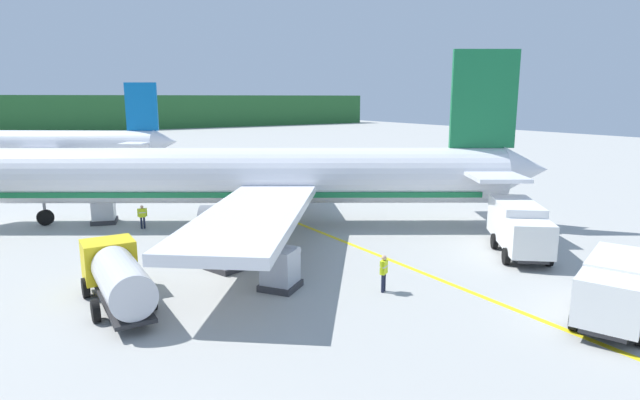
% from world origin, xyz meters
% --- Properties ---
extents(ground, '(240.00, 320.00, 0.20)m').
position_xyz_m(ground, '(0.00, 48.00, -0.10)').
color(ground, '#A8A8A3').
extents(airliner_foreground, '(36.98, 31.45, 11.90)m').
position_xyz_m(airliner_foreground, '(13.12, 22.28, 3.39)').
color(airliner_foreground, white).
rests_on(airliner_foreground, ground).
extents(airliner_mid_apron, '(31.80, 27.14, 10.52)m').
position_xyz_m(airliner_mid_apron, '(2.87, 63.22, 3.00)').
color(airliner_mid_apron, white).
rests_on(airliner_mid_apron, ground).
extents(airliner_distant, '(19.83, 23.85, 6.85)m').
position_xyz_m(airliner_distant, '(4.20, 152.24, 1.95)').
color(airliner_distant, white).
rests_on(airliner_distant, ground).
extents(service_truck_fuel, '(5.87, 6.47, 2.85)m').
position_xyz_m(service_truck_fuel, '(23.17, 7.90, 1.58)').
color(service_truck_fuel, white).
rests_on(service_truck_fuel, ground).
extents(service_truck_baggage, '(6.09, 4.08, 2.51)m').
position_xyz_m(service_truck_baggage, '(18.40, -0.14, 1.45)').
color(service_truck_baggage, white).
rests_on(service_truck_baggage, ground).
extents(service_truck_pushback, '(2.60, 6.63, 2.40)m').
position_xyz_m(service_truck_pushback, '(2.26, 12.10, 1.40)').
color(service_truck_pushback, yellow).
rests_on(service_truck_pushback, ground).
extents(cargo_container_near, '(2.29, 2.29, 2.05)m').
position_xyz_m(cargo_container_near, '(9.07, 10.27, 0.97)').
color(cargo_container_near, '#333338').
rests_on(cargo_container_near, ground).
extents(cargo_container_mid, '(2.25, 2.25, 1.87)m').
position_xyz_m(cargo_container_mid, '(8.07, 14.28, 0.88)').
color(cargo_container_mid, '#333338').
rests_on(cargo_container_mid, ground).
extents(cargo_container_far, '(2.10, 2.10, 1.97)m').
position_xyz_m(cargo_container_far, '(4.67, 28.43, 0.93)').
color(cargo_container_far, '#333338').
rests_on(cargo_container_far, ground).
extents(crew_marshaller, '(0.62, 0.33, 1.61)m').
position_xyz_m(crew_marshaller, '(6.56, 25.28, 0.94)').
color(crew_marshaller, '#191E33').
rests_on(crew_marshaller, ground).
extents(crew_loader_left, '(0.57, 0.41, 1.75)m').
position_xyz_m(crew_loader_left, '(12.85, 7.35, 1.04)').
color(crew_loader_left, '#191E33').
rests_on(crew_loader_left, ground).
extents(apron_guide_line, '(0.30, 60.00, 0.01)m').
position_xyz_m(apron_guide_line, '(16.20, 17.58, 0.01)').
color(apron_guide_line, yellow).
rests_on(apron_guide_line, ground).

